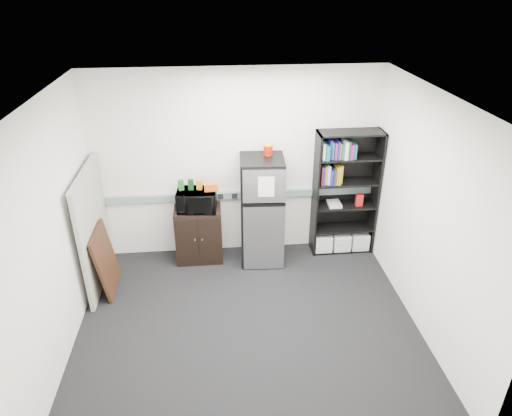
# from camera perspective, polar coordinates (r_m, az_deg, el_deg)

# --- Properties ---
(floor) EXTENTS (4.00, 4.00, 0.00)m
(floor) POSITION_cam_1_polar(r_m,az_deg,el_deg) (5.62, -0.98, -14.46)
(floor) COLOR black
(floor) RESTS_ON ground
(wall_back) EXTENTS (4.00, 0.02, 2.70)m
(wall_back) POSITION_cam_1_polar(r_m,az_deg,el_deg) (6.40, -2.37, 5.37)
(wall_back) COLOR white
(wall_back) RESTS_ON floor
(wall_right) EXTENTS (0.02, 3.50, 2.70)m
(wall_right) POSITION_cam_1_polar(r_m,az_deg,el_deg) (5.34, 20.82, -1.26)
(wall_right) COLOR white
(wall_right) RESTS_ON floor
(wall_left) EXTENTS (0.02, 3.50, 2.70)m
(wall_left) POSITION_cam_1_polar(r_m,az_deg,el_deg) (5.10, -24.16, -3.34)
(wall_left) COLOR white
(wall_left) RESTS_ON floor
(ceiling) EXTENTS (4.00, 3.50, 0.02)m
(ceiling) POSITION_cam_1_polar(r_m,az_deg,el_deg) (4.31, -1.27, 13.27)
(ceiling) COLOR white
(ceiling) RESTS_ON wall_back
(electrical_raceway) EXTENTS (3.92, 0.05, 0.10)m
(electrical_raceway) POSITION_cam_1_polar(r_m,az_deg,el_deg) (6.55, -2.28, 1.63)
(electrical_raceway) COLOR gray
(electrical_raceway) RESTS_ON wall_back
(wall_note) EXTENTS (0.14, 0.00, 0.10)m
(wall_note) POSITION_cam_1_polar(r_m,az_deg,el_deg) (6.31, -5.60, 6.90)
(wall_note) COLOR white
(wall_note) RESTS_ON wall_back
(bookshelf) EXTENTS (0.90, 0.34, 1.85)m
(bookshelf) POSITION_cam_1_polar(r_m,az_deg,el_deg) (6.66, 11.05, 1.68)
(bookshelf) COLOR black
(bookshelf) RESTS_ON floor
(cubicle_partition) EXTENTS (0.06, 1.30, 1.62)m
(cubicle_partition) POSITION_cam_1_polar(r_m,az_deg,el_deg) (6.22, -19.63, -2.51)
(cubicle_partition) COLOR #A29E8F
(cubicle_partition) RESTS_ON floor
(cabinet) EXTENTS (0.65, 0.44, 0.82)m
(cabinet) POSITION_cam_1_polar(r_m,az_deg,el_deg) (6.59, -7.14, -3.28)
(cabinet) COLOR black
(cabinet) RESTS_ON floor
(microwave) EXTENTS (0.56, 0.40, 0.29)m
(microwave) POSITION_cam_1_polar(r_m,az_deg,el_deg) (6.31, -7.44, 0.98)
(microwave) COLOR black
(microwave) RESTS_ON cabinet
(snack_box_a) EXTENTS (0.08, 0.07, 0.15)m
(snack_box_a) POSITION_cam_1_polar(r_m,az_deg,el_deg) (6.26, -9.37, 2.85)
(snack_box_a) COLOR #195821
(snack_box_a) RESTS_ON microwave
(snack_box_b) EXTENTS (0.07, 0.06, 0.15)m
(snack_box_b) POSITION_cam_1_polar(r_m,az_deg,el_deg) (6.25, -8.15, 2.91)
(snack_box_b) COLOR #0B3312
(snack_box_b) RESTS_ON microwave
(snack_box_c) EXTENTS (0.08, 0.07, 0.14)m
(snack_box_c) POSITION_cam_1_polar(r_m,az_deg,el_deg) (6.25, -7.09, 2.92)
(snack_box_c) COLOR orange
(snack_box_c) RESTS_ON microwave
(snack_bag) EXTENTS (0.18, 0.11, 0.10)m
(snack_bag) POSITION_cam_1_polar(r_m,az_deg,el_deg) (6.21, -5.66, 2.63)
(snack_bag) COLOR #D55515
(snack_bag) RESTS_ON microwave
(refrigerator) EXTENTS (0.62, 0.64, 1.56)m
(refrigerator) POSITION_cam_1_polar(r_m,az_deg,el_deg) (6.36, 0.73, -0.39)
(refrigerator) COLOR black
(refrigerator) RESTS_ON floor
(coffee_can) EXTENTS (0.13, 0.13, 0.17)m
(coffee_can) POSITION_cam_1_polar(r_m,az_deg,el_deg) (6.13, 1.52, 7.41)
(coffee_can) COLOR #AB1407
(coffee_can) RESTS_ON refrigerator
(framed_poster) EXTENTS (0.17, 0.69, 0.88)m
(framed_poster) POSITION_cam_1_polar(r_m,az_deg,el_deg) (6.23, -18.25, -6.22)
(framed_poster) COLOR black
(framed_poster) RESTS_ON floor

